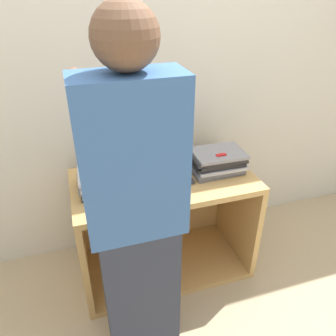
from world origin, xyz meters
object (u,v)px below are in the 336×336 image
Objects in this scene: laptop_open at (161,168)px; person at (136,220)px; laptop_stack_right at (216,161)px; laptop_stack_left at (107,179)px.

laptop_open is 0.63m from person.
person is (-0.61, -0.51, 0.08)m from laptop_stack_right.
laptop_open is 0.95× the size of laptop_stack_left.
laptop_stack_left is 0.19× the size of person.
person is (-0.27, -0.56, 0.10)m from laptop_open.
laptop_stack_left is 0.99× the size of laptop_stack_right.
laptop_open is 0.33m from laptop_stack_left.
laptop_stack_left is at bearing 96.46° from person.
laptop_stack_left is (-0.33, -0.05, 0.01)m from laptop_open.
laptop_open is 0.34m from laptop_stack_right.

